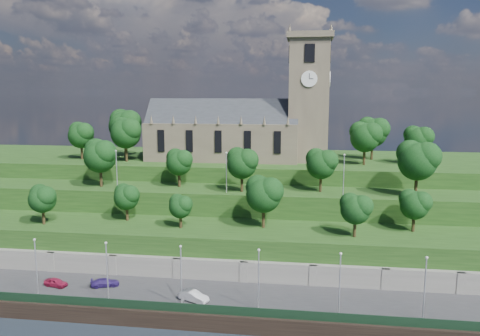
# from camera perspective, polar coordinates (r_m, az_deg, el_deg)

# --- Properties ---
(ground) EXTENTS (320.00, 320.00, 0.00)m
(ground) POSITION_cam_1_polar(r_m,az_deg,el_deg) (61.99, -5.81, -19.06)
(ground) COLOR black
(ground) RESTS_ON ground
(promenade) EXTENTS (160.00, 12.00, 2.00)m
(promenade) POSITION_cam_1_polar(r_m,az_deg,el_deg) (66.76, -4.56, -15.92)
(promenade) COLOR #2D2D30
(promenade) RESTS_ON ground
(quay_wall) EXTENTS (160.00, 0.50, 2.20)m
(quay_wall) POSITION_cam_1_polar(r_m,az_deg,el_deg) (61.44, -5.84, -18.18)
(quay_wall) COLOR black
(quay_wall) RESTS_ON ground
(fence) EXTENTS (160.00, 0.10, 1.20)m
(fence) POSITION_cam_1_polar(r_m,az_deg,el_deg) (61.33, -5.71, -16.66)
(fence) COLOR black
(fence) RESTS_ON promenade
(retaining_wall) EXTENTS (160.00, 2.10, 5.00)m
(retaining_wall) POSITION_cam_1_polar(r_m,az_deg,el_deg) (71.52, -3.53, -12.84)
(retaining_wall) COLOR slate
(retaining_wall) RESTS_ON ground
(embankment_lower) EXTENTS (160.00, 12.00, 8.00)m
(embankment_lower) POSITION_cam_1_polar(r_m,az_deg,el_deg) (76.53, -2.63, -10.13)
(embankment_lower) COLOR #1D3F15
(embankment_lower) RESTS_ON ground
(embankment_upper) EXTENTS (160.00, 10.00, 12.00)m
(embankment_upper) POSITION_cam_1_polar(r_m,az_deg,el_deg) (86.27, -1.31, -6.49)
(embankment_upper) COLOR #1D3F15
(embankment_upper) RESTS_ON ground
(hilltop) EXTENTS (160.00, 32.00, 15.00)m
(hilltop) POSITION_cam_1_polar(r_m,az_deg,el_deg) (106.11, 0.50, -2.68)
(hilltop) COLOR #1D3F15
(hilltop) RESTS_ON ground
(church) EXTENTS (38.60, 12.35, 27.60)m
(church) POSITION_cam_1_polar(r_m,az_deg,el_deg) (100.00, 0.67, 5.29)
(church) COLOR brown
(church) RESTS_ON hilltop
(trees_lower) EXTENTS (63.85, 8.42, 8.40)m
(trees_lower) POSITION_cam_1_polar(r_m,az_deg,el_deg) (73.77, -0.18, -3.76)
(trees_lower) COLOR black
(trees_lower) RESTS_ON embankment_lower
(trees_upper) EXTENTS (62.78, 8.57, 9.52)m
(trees_upper) POSITION_cam_1_polar(r_m,az_deg,el_deg) (82.12, 2.39, 1.11)
(trees_upper) COLOR black
(trees_upper) RESTS_ON embankment_upper
(trees_hilltop) EXTENTS (76.21, 16.19, 10.67)m
(trees_hilltop) POSITION_cam_1_polar(r_m,az_deg,el_deg) (99.61, -1.73, 4.56)
(trees_hilltop) COLOR black
(trees_hilltop) RESTS_ON hilltop
(lamp_posts_promenade) EXTENTS (60.36, 0.36, 8.13)m
(lamp_posts_promenade) POSITION_cam_1_polar(r_m,az_deg,el_deg) (61.85, -7.20, -12.34)
(lamp_posts_promenade) COLOR #B2B2B7
(lamp_posts_promenade) RESTS_ON promenade
(lamp_posts_upper) EXTENTS (40.36, 0.36, 7.19)m
(lamp_posts_upper) POSITION_cam_1_polar(r_m,az_deg,el_deg) (81.18, -1.67, -0.12)
(lamp_posts_upper) COLOR #B2B2B7
(lamp_posts_upper) RESTS_ON embankment_upper
(car_left) EXTENTS (3.70, 2.14, 1.19)m
(car_left) POSITION_cam_1_polar(r_m,az_deg,el_deg) (73.34, -21.54, -12.84)
(car_left) COLOR maroon
(car_left) RESTS_ON promenade
(car_middle) EXTENTS (4.39, 2.90, 1.37)m
(car_middle) POSITION_cam_1_polar(r_m,az_deg,el_deg) (64.33, -5.68, -15.30)
(car_middle) COLOR #A3A3A8
(car_middle) RESTS_ON promenade
(car_right) EXTENTS (4.24, 2.85, 1.14)m
(car_right) POSITION_cam_1_polar(r_m,az_deg,el_deg) (71.14, -16.13, -13.26)
(car_right) COLOR navy
(car_right) RESTS_ON promenade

